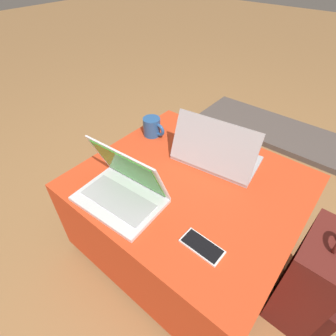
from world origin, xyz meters
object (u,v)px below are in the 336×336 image
Objects in this scene: laptop_far at (216,154)px; backpack at (312,282)px; cell_phone at (202,246)px; coffee_mug at (152,127)px; laptop_near at (123,189)px.

laptop_far reaches higher than backpack.
laptop_far reaches higher than cell_phone.
cell_phone is 0.71m from coffee_mug.
backpack is 1.00m from coffee_mug.
laptop_near reaches higher than coffee_mug.
cell_phone is at bearing 130.04° from backpack.
backpack reaches higher than cell_phone.
backpack is at bearing 130.11° from cell_phone.
cell_phone is (0.21, -0.42, -0.04)m from laptop_far.
laptop_near reaches higher than cell_phone.
laptop_near reaches higher than laptop_far.
laptop_far is at bearing 65.57° from laptop_near.
laptop_near is 2.70× the size of coffee_mug.
cell_phone is at bearing -1.66° from laptop_near.
laptop_near is 0.46m from coffee_mug.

